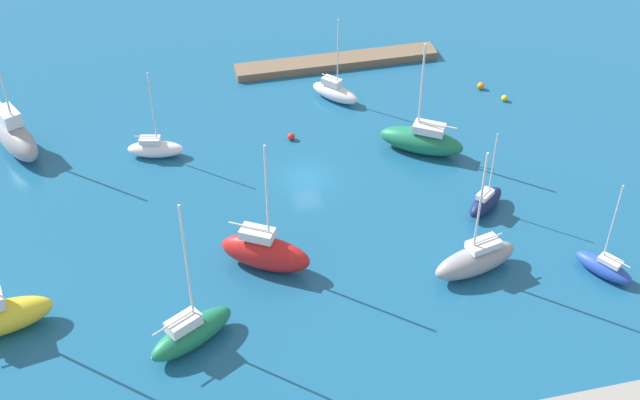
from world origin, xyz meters
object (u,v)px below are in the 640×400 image
Objects in this scene: mooring_buoy_red at (291,136)px; pier_dock at (337,62)px; sailboat_white_by_breakwater at (155,148)px; sailboat_navy_west_end at (486,202)px; sailboat_gray_mid_basin at (16,137)px; mooring_buoy_orange at (481,86)px; mooring_buoy_yellow at (504,98)px; sailboat_gray_off_beacon at (476,259)px; sailboat_green_lone_south at (191,332)px; sailboat_white_outer_mooring at (335,92)px; sailboat_red_lone_north at (265,252)px; sailboat_green_center_basin at (422,140)px; sailboat_blue_near_pier at (604,267)px.

pier_dock is at bearing -120.93° from mooring_buoy_red.
sailboat_white_by_breakwater is 30.30m from sailboat_navy_west_end.
mooring_buoy_orange is (-46.19, -0.79, -1.34)m from sailboat_gray_mid_basin.
pier_dock is 18.48m from mooring_buoy_yellow.
sailboat_gray_off_beacon is at bearing 115.76° from mooring_buoy_red.
sailboat_green_lone_south is (22.28, 2.47, -0.04)m from sailboat_gray_off_beacon.
sailboat_white_outer_mooring reaches higher than mooring_buoy_orange.
sailboat_white_outer_mooring is 34.63m from sailboat_green_lone_south.
sailboat_red_lone_north is 34.26m from mooring_buoy_orange.
sailboat_white_outer_mooring is (-11.34, -22.96, -0.64)m from sailboat_red_lone_north.
sailboat_red_lone_north is (-7.18, 17.15, 0.72)m from sailboat_white_by_breakwater.
sailboat_green_center_basin is 30.16m from sailboat_green_lone_south.
mooring_buoy_yellow is (-47.66, 1.96, -1.40)m from sailboat_gray_mid_basin.
sailboat_gray_off_beacon is (-22.94, 21.38, 0.39)m from sailboat_white_by_breakwater.
sailboat_gray_off_beacon reaches higher than sailboat_white_outer_mooring.
sailboat_green_lone_south is at bearing -103.09° from sailboat_red_lone_north.
sailboat_white_outer_mooring reaches higher than sailboat_white_by_breakwater.
mooring_buoy_orange is at bearing 65.46° from sailboat_gray_mid_basin.
mooring_buoy_orange reaches higher than mooring_buoy_yellow.
sailboat_green_center_basin is at bearing 157.63° from mooring_buoy_red.
sailboat_gray_mid_basin reaches higher than sailboat_blue_near_pier.
sailboat_green_lone_south is 26.54m from mooring_buoy_red.
mooring_buoy_orange is at bearing 31.15° from sailboat_navy_west_end.
pier_dock is 1.93× the size of sailboat_gray_off_beacon.
sailboat_green_lone_south is 17.00× the size of mooring_buoy_orange.
sailboat_red_lone_north is 19.64m from sailboat_navy_west_end.
sailboat_blue_near_pier is 30.94m from mooring_buoy_red.
pier_dock is 34.19m from sailboat_gray_off_beacon.
sailboat_gray_off_beacon is 22.41m from sailboat_green_lone_south.
sailboat_green_center_basin reaches higher than sailboat_white_by_breakwater.
sailboat_white_outer_mooring reaches higher than sailboat_blue_near_pier.
sailboat_gray_off_beacon reaches higher than mooring_buoy_red.
sailboat_green_lone_south is at bearing 57.85° from sailboat_blue_near_pier.
sailboat_green_lone_south is (25.96, 9.38, 0.29)m from sailboat_navy_west_end.
sailboat_white_by_breakwater is at bearing 143.80° from sailboat_red_lone_north.
sailboat_white_outer_mooring is at bearing 68.59° from sailboat_gray_mid_basin.
sailboat_white_outer_mooring is 14.30× the size of mooring_buoy_yellow.
sailboat_green_center_basin reaches higher than sailboat_white_outer_mooring.
sailboat_red_lone_north is at bearing -66.98° from sailboat_white_outer_mooring.
sailboat_gray_off_beacon is 43.27m from sailboat_gray_mid_basin.
pier_dock is at bearing -36.85° from mooring_buoy_yellow.
sailboat_green_lone_south is at bearing 36.36° from mooring_buoy_yellow.
sailboat_blue_near_pier reaches higher than mooring_buoy_orange.
sailboat_red_lone_north reaches higher than sailboat_white_by_breakwater.
sailboat_blue_near_pier is 31.87m from sailboat_green_lone_south.
pier_dock is 15.71m from mooring_buoy_orange.
sailboat_white_by_breakwater is 24.63m from sailboat_green_center_basin.
sailboat_red_lone_north reaches higher than mooring_buoy_red.
sailboat_white_by_breakwater is (20.49, 12.71, 0.45)m from pier_dock.
mooring_buoy_red is (-25.12, 3.82, -1.36)m from sailboat_gray_mid_basin.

